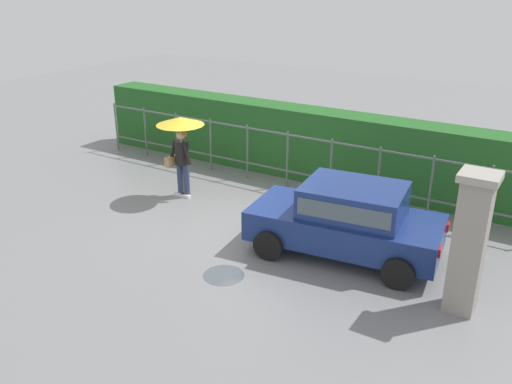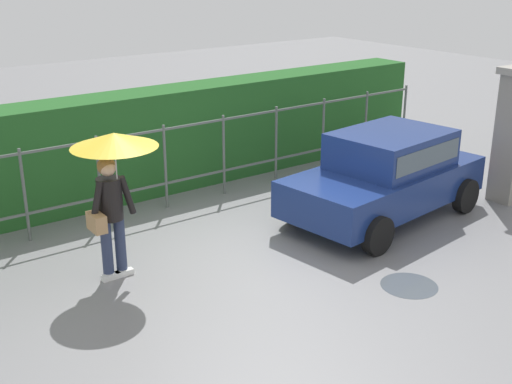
{
  "view_description": "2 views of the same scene",
  "coord_description": "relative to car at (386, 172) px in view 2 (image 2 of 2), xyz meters",
  "views": [
    {
      "loc": [
        6.11,
        -9.13,
        5.21
      ],
      "look_at": [
        0.34,
        0.11,
        0.79
      ],
      "focal_mm": 37.85,
      "sensor_mm": 36.0,
      "label": 1
    },
    {
      "loc": [
        -5.44,
        -7.26,
        4.23
      ],
      "look_at": [
        0.02,
        0.13,
        0.93
      ],
      "focal_mm": 46.37,
      "sensor_mm": 36.0,
      "label": 2
    }
  ],
  "objects": [
    {
      "name": "fence_section",
      "position": [
        -2.77,
        2.59,
        0.02
      ],
      "size": [
        12.3,
        0.05,
        1.5
      ],
      "color": "#59605B",
      "rests_on": "ground"
    },
    {
      "name": "puddle_near",
      "position": [
        -1.59,
        -1.97,
        -0.8
      ],
      "size": [
        0.78,
        0.78,
        0.0
      ],
      "primitive_type": "cylinder",
      "color": "#4C545B",
      "rests_on": "ground"
    },
    {
      "name": "hedge_row",
      "position": [
        -2.77,
        3.56,
        0.15
      ],
      "size": [
        13.25,
        0.9,
        1.9
      ],
      "primitive_type": "cube",
      "color": "#235B23",
      "rests_on": "ground"
    },
    {
      "name": "ground_plane",
      "position": [
        -2.57,
        0.09,
        -0.8
      ],
      "size": [
        40.0,
        40.0,
        0.0
      ],
      "primitive_type": "plane",
      "color": "slate"
    },
    {
      "name": "car",
      "position": [
        0.0,
        0.0,
        0.0
      ],
      "size": [
        3.89,
        2.22,
        1.48
      ],
      "rotation": [
        0.0,
        0.0,
        3.26
      ],
      "color": "navy",
      "rests_on": "ground"
    },
    {
      "name": "pedestrian",
      "position": [
        -4.63,
        0.6,
        0.79
      ],
      "size": [
        1.15,
        1.15,
        2.07
      ],
      "rotation": [
        0.0,
        0.0,
        -1.58
      ],
      "color": "#2D3856",
      "rests_on": "ground"
    }
  ]
}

